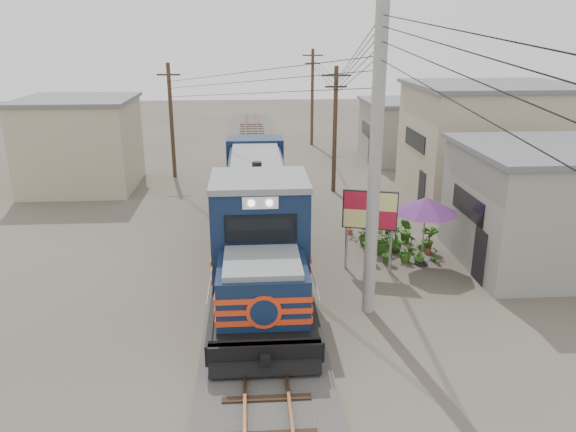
{
  "coord_description": "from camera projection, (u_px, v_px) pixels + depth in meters",
  "views": [
    {
      "loc": [
        -0.3,
        -16.88,
        8.75
      ],
      "look_at": [
        1.1,
        2.96,
        2.2
      ],
      "focal_mm": 35.0,
      "sensor_mm": 36.0,
      "label": 1
    }
  ],
  "objects": [
    {
      "name": "ballast",
      "position": [
        256.0,
        213.0,
        28.2
      ],
      "size": [
        3.6,
        70.0,
        0.16
      ],
      "primitive_type": "cube",
      "color": "#595651",
      "rests_on": "ground"
    },
    {
      "name": "power_lines",
      "position": [
        251.0,
        60.0,
        24.42
      ],
      "size": [
        9.65,
        19.0,
        3.3
      ],
      "color": "black",
      "rests_on": "ground"
    },
    {
      "name": "shophouse_front",
      "position": [
        556.0,
        206.0,
        21.63
      ],
      "size": [
        7.35,
        6.3,
        4.7
      ],
      "color": "gray",
      "rests_on": "ground"
    },
    {
      "name": "shophouse_back",
      "position": [
        408.0,
        130.0,
        39.67
      ],
      "size": [
        6.3,
        6.3,
        4.2
      ],
      "color": "gray",
      "rests_on": "ground"
    },
    {
      "name": "locomotive",
      "position": [
        258.0,
        215.0,
        22.21
      ],
      "size": [
        3.14,
        17.1,
        4.24
      ],
      "color": "black",
      "rests_on": "ground"
    },
    {
      "name": "shophouse_left",
      "position": [
        81.0,
        143.0,
        32.43
      ],
      "size": [
        6.3,
        6.3,
        5.2
      ],
      "color": "tan",
      "rests_on": "ground"
    },
    {
      "name": "wooden_pole_left",
      "position": [
        171.0,
        119.0,
        34.32
      ],
      "size": [
        1.6,
        0.24,
        7.0
      ],
      "color": "#4C3826",
      "rests_on": "ground"
    },
    {
      "name": "plant_nursery",
      "position": [
        391.0,
        241.0,
        23.25
      ],
      "size": [
        3.33,
        2.95,
        1.14
      ],
      "color": "#32641C",
      "rests_on": "ground"
    },
    {
      "name": "wooden_pole_far",
      "position": [
        312.0,
        96.0,
        44.37
      ],
      "size": [
        1.6,
        0.24,
        7.5
      ],
      "color": "#4C3826",
      "rests_on": "ground"
    },
    {
      "name": "market_umbrella",
      "position": [
        426.0,
        206.0,
        21.37
      ],
      "size": [
        2.9,
        2.9,
        2.77
      ],
      "rotation": [
        0.0,
        0.0,
        0.17
      ],
      "color": "black",
      "rests_on": "ground"
    },
    {
      "name": "shophouse_mid",
      "position": [
        488.0,
        142.0,
        29.99
      ],
      "size": [
        8.4,
        7.35,
        6.2
      ],
      "color": "tan",
      "rests_on": "ground"
    },
    {
      "name": "wooden_pole_mid",
      "position": [
        335.0,
        127.0,
        31.17
      ],
      "size": [
        1.6,
        0.24,
        7.0
      ],
      "color": "#4C3826",
      "rests_on": "ground"
    },
    {
      "name": "ground",
      "position": [
        261.0,
        307.0,
        18.75
      ],
      "size": [
        120.0,
        120.0,
        0.0
      ],
      "primitive_type": "plane",
      "color": "#473F35",
      "rests_on": "ground"
    },
    {
      "name": "vendor",
      "position": [
        389.0,
        222.0,
        24.64
      ],
      "size": [
        0.7,
        0.63,
        1.6
      ],
      "primitive_type": "imported",
      "rotation": [
        0.0,
        0.0,
        3.7
      ],
      "color": "black",
      "rests_on": "ground"
    },
    {
      "name": "track",
      "position": [
        256.0,
        209.0,
        28.15
      ],
      "size": [
        1.15,
        70.0,
        0.12
      ],
      "color": "#51331E",
      "rests_on": "ground"
    },
    {
      "name": "utility_pole_main",
      "position": [
        375.0,
        162.0,
        16.95
      ],
      "size": [
        0.4,
        0.4,
        10.0
      ],
      "color": "#9E9B93",
      "rests_on": "ground"
    },
    {
      "name": "billboard",
      "position": [
        370.0,
        212.0,
        20.93
      ],
      "size": [
        2.0,
        0.69,
        3.17
      ],
      "rotation": [
        0.0,
        0.0,
        -0.28
      ],
      "color": "#99999E",
      "rests_on": "ground"
    }
  ]
}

